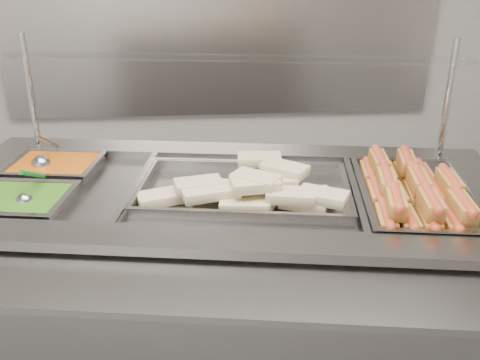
{
  "coord_description": "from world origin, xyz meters",
  "views": [
    {
      "loc": [
        -0.16,
        -1.31,
        1.73
      ],
      "look_at": [
        -0.03,
        0.4,
        0.97
      ],
      "focal_mm": 40.0,
      "sensor_mm": 36.0,
      "label": 1
    }
  ],
  "objects": [
    {
      "name": "pan_peas",
      "position": [
        -0.78,
        0.36,
        0.91
      ],
      "size": [
        0.35,
        0.3,
        0.11
      ],
      "color": "gray",
      "rests_on": "steam_counter"
    },
    {
      "name": "tray_rail",
      "position": [
        -0.16,
        -0.13,
        0.9
      ],
      "size": [
        1.92,
        0.67,
        0.06
      ],
      "color": "gray",
      "rests_on": "steam_counter"
    },
    {
      "name": "hotdogs_in_buns",
      "position": [
        0.55,
        0.3,
        0.96
      ],
      "size": [
        0.34,
        0.58,
        0.12
      ],
      "color": "#925E1E",
      "rests_on": "pan_hotdogs"
    },
    {
      "name": "ladle",
      "position": [
        -0.78,
        0.65,
        0.96
      ],
      "size": [
        0.07,
        0.21,
        0.16
      ],
      "color": "#AFAFB4",
      "rests_on": "pan_beans"
    },
    {
      "name": "steam_counter",
      "position": [
        -0.08,
        0.41,
        0.47
      ],
      "size": [
        2.1,
        1.18,
        0.95
      ],
      "color": "gray",
      "rests_on": "ground"
    },
    {
      "name": "pan_beans",
      "position": [
        -0.73,
        0.66,
        0.91
      ],
      "size": [
        0.35,
        0.3,
        0.11
      ],
      "color": "gray",
      "rests_on": "steam_counter"
    },
    {
      "name": "sneeze_guard",
      "position": [
        -0.04,
        0.63,
        1.34
      ],
      "size": [
        1.77,
        0.58,
        0.47
      ],
      "color": "silver",
      "rests_on": "steam_counter"
    },
    {
      "name": "pan_wraps",
      "position": [
        -0.02,
        0.4,
        0.92
      ],
      "size": [
        0.78,
        0.53,
        0.07
      ],
      "color": "gray",
      "rests_on": "steam_counter"
    },
    {
      "name": "back_panel",
      "position": [
        0.0,
        2.45,
        1.2
      ],
      "size": [
        3.0,
        0.04,
        1.2
      ],
      "primitive_type": "cube",
      "color": "#9C9792",
      "rests_on": "ground"
    },
    {
      "name": "serving_spoon",
      "position": [
        -0.75,
        0.35,
        0.96
      ],
      "size": [
        0.06,
        0.19,
        0.14
      ],
      "color": "#AFAFB4",
      "rests_on": "pan_peas"
    },
    {
      "name": "tortilla_wraps",
      "position": [
        0.02,
        0.33,
        0.97
      ],
      "size": [
        0.71,
        0.4,
        0.1
      ],
      "color": "#D2BA8C",
      "rests_on": "pan_wraps"
    },
    {
      "name": "pan_hotdogs",
      "position": [
        0.57,
        0.3,
        0.91
      ],
      "size": [
        0.45,
        0.63,
        0.11
      ],
      "color": "gray",
      "rests_on": "steam_counter"
    }
  ]
}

